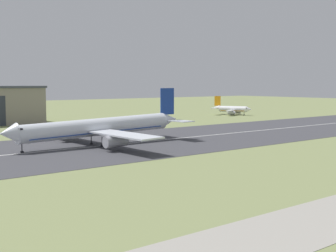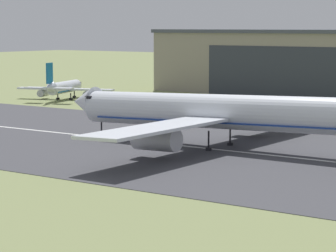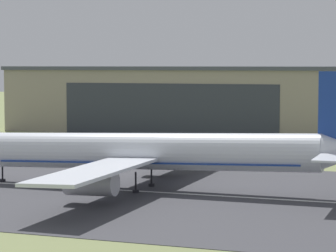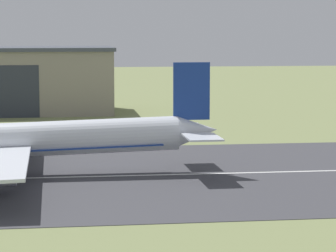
% 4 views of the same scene
% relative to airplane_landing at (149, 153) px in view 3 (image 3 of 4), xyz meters
% --- Properties ---
extents(hangar_building, '(87.78, 25.02, 16.05)m').
position_rel_airplane_landing_xyz_m(hangar_building, '(-24.81, 87.28, 3.07)').
color(hangar_building, gray).
rests_on(hangar_building, ground_plane).
extents(airplane_landing, '(55.94, 52.78, 15.67)m').
position_rel_airplane_landing_xyz_m(airplane_landing, '(0.00, 0.00, 0.00)').
color(airplane_landing, silver).
rests_on(airplane_landing, ground_plane).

